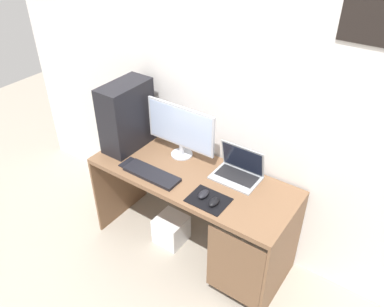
{
  "coord_description": "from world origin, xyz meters",
  "views": [
    {
      "loc": [
        1.23,
        -1.75,
        2.39
      ],
      "look_at": [
        0.0,
        0.0,
        0.91
      ],
      "focal_mm": 36.1,
      "sensor_mm": 36.0,
      "label": 1
    }
  ],
  "objects_px": {
    "monitor": "(181,129)",
    "mouse_left": "(204,194)",
    "laptop": "(238,171)",
    "subwoofer": "(171,229)",
    "keyboard": "(152,174)",
    "mouse_right": "(214,202)",
    "pc_tower": "(127,116)",
    "cell_phone": "(128,163)"
  },
  "relations": [
    {
      "from": "pc_tower",
      "to": "cell_phone",
      "type": "xyz_separation_m",
      "value": [
        0.16,
        -0.19,
        -0.25
      ]
    },
    {
      "from": "subwoofer",
      "to": "mouse_right",
      "type": "bearing_deg",
      "value": -16.78
    },
    {
      "from": "laptop",
      "to": "mouse_right",
      "type": "relative_size",
      "value": 3.37
    },
    {
      "from": "monitor",
      "to": "subwoofer",
      "type": "bearing_deg",
      "value": -84.01
    },
    {
      "from": "mouse_right",
      "to": "monitor",
      "type": "bearing_deg",
      "value": 146.89
    },
    {
      "from": "keyboard",
      "to": "subwoofer",
      "type": "xyz_separation_m",
      "value": [
        0.04,
        0.14,
        -0.63
      ]
    },
    {
      "from": "monitor",
      "to": "mouse_left",
      "type": "distance_m",
      "value": 0.54
    },
    {
      "from": "keyboard",
      "to": "cell_phone",
      "type": "xyz_separation_m",
      "value": [
        -0.23,
        0.01,
        -0.01
      ]
    },
    {
      "from": "monitor",
      "to": "subwoofer",
      "type": "xyz_separation_m",
      "value": [
        0.02,
        -0.18,
        -0.85
      ]
    },
    {
      "from": "pc_tower",
      "to": "mouse_right",
      "type": "relative_size",
      "value": 5.38
    },
    {
      "from": "mouse_right",
      "to": "subwoofer",
      "type": "height_order",
      "value": "mouse_right"
    },
    {
      "from": "laptop",
      "to": "mouse_right",
      "type": "xyz_separation_m",
      "value": [
        0.02,
        -0.34,
        -0.03
      ]
    },
    {
      "from": "mouse_right",
      "to": "subwoofer",
      "type": "bearing_deg",
      "value": 163.22
    },
    {
      "from": "mouse_right",
      "to": "mouse_left",
      "type": "bearing_deg",
      "value": 165.26
    },
    {
      "from": "mouse_left",
      "to": "subwoofer",
      "type": "bearing_deg",
      "value": 162.72
    },
    {
      "from": "subwoofer",
      "to": "laptop",
      "type": "bearing_deg",
      "value": 23.64
    },
    {
      "from": "laptop",
      "to": "keyboard",
      "type": "bearing_deg",
      "value": -145.8
    },
    {
      "from": "monitor",
      "to": "laptop",
      "type": "xyz_separation_m",
      "value": [
        0.47,
        0.02,
        -0.18
      ]
    },
    {
      "from": "laptop",
      "to": "keyboard",
      "type": "height_order",
      "value": "laptop"
    },
    {
      "from": "laptop",
      "to": "cell_phone",
      "type": "xyz_separation_m",
      "value": [
        -0.73,
        -0.33,
        -0.04
      ]
    },
    {
      "from": "monitor",
      "to": "cell_phone",
      "type": "xyz_separation_m",
      "value": [
        -0.26,
        -0.31,
        -0.22
      ]
    },
    {
      "from": "laptop",
      "to": "subwoofer",
      "type": "bearing_deg",
      "value": -156.36
    },
    {
      "from": "monitor",
      "to": "subwoofer",
      "type": "height_order",
      "value": "monitor"
    },
    {
      "from": "keyboard",
      "to": "mouse_left",
      "type": "bearing_deg",
      "value": 2.72
    },
    {
      "from": "pc_tower",
      "to": "laptop",
      "type": "xyz_separation_m",
      "value": [
        0.89,
        0.14,
        -0.21
      ]
    },
    {
      "from": "keyboard",
      "to": "laptop",
      "type": "bearing_deg",
      "value": 34.2
    },
    {
      "from": "keyboard",
      "to": "pc_tower",
      "type": "bearing_deg",
      "value": 152.68
    },
    {
      "from": "keyboard",
      "to": "cell_phone",
      "type": "bearing_deg",
      "value": 177.15
    },
    {
      "from": "keyboard",
      "to": "subwoofer",
      "type": "height_order",
      "value": "keyboard"
    },
    {
      "from": "mouse_left",
      "to": "cell_phone",
      "type": "height_order",
      "value": "mouse_left"
    },
    {
      "from": "pc_tower",
      "to": "monitor",
      "type": "distance_m",
      "value": 0.43
    },
    {
      "from": "monitor",
      "to": "cell_phone",
      "type": "height_order",
      "value": "monitor"
    },
    {
      "from": "mouse_right",
      "to": "laptop",
      "type": "bearing_deg",
      "value": 93.25
    },
    {
      "from": "cell_phone",
      "to": "subwoofer",
      "type": "distance_m",
      "value": 0.69
    },
    {
      "from": "pc_tower",
      "to": "monitor",
      "type": "bearing_deg",
      "value": 15.49
    },
    {
      "from": "pc_tower",
      "to": "keyboard",
      "type": "xyz_separation_m",
      "value": [
        0.39,
        -0.2,
        -0.25
      ]
    },
    {
      "from": "laptop",
      "to": "subwoofer",
      "type": "distance_m",
      "value": 0.83
    },
    {
      "from": "mouse_left",
      "to": "mouse_right",
      "type": "height_order",
      "value": "same"
    },
    {
      "from": "monitor",
      "to": "laptop",
      "type": "relative_size",
      "value": 1.75
    },
    {
      "from": "monitor",
      "to": "keyboard",
      "type": "distance_m",
      "value": 0.38
    },
    {
      "from": "monitor",
      "to": "keyboard",
      "type": "bearing_deg",
      "value": -94.06
    },
    {
      "from": "monitor",
      "to": "cell_phone",
      "type": "relative_size",
      "value": 4.36
    }
  ]
}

